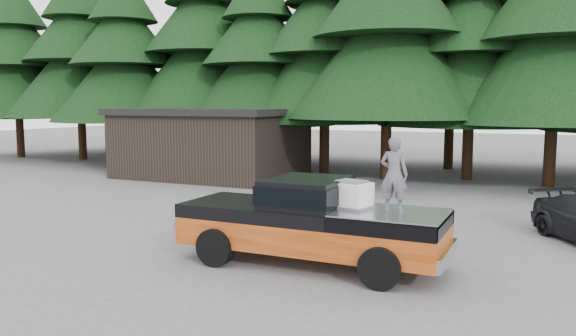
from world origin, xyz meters
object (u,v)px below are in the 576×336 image
at_px(utility_building, 212,142).
at_px(air_compressor, 351,196).
at_px(man_on_bed, 394,174).
at_px(pickup_truck, 311,235).

bearing_deg(utility_building, air_compressor, -47.03).
bearing_deg(man_on_bed, utility_building, -44.67).
bearing_deg(man_on_bed, pickup_truck, 1.36).
bearing_deg(air_compressor, man_on_bed, 11.65).
relative_size(air_compressor, man_on_bed, 0.49).
xyz_separation_m(pickup_truck, utility_building, (-10.29, 12.08, 1.00)).
relative_size(pickup_truck, man_on_bed, 3.85).
distance_m(pickup_truck, air_compressor, 1.30).
bearing_deg(air_compressor, utility_building, 146.33).
bearing_deg(man_on_bed, air_compressor, -1.55).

